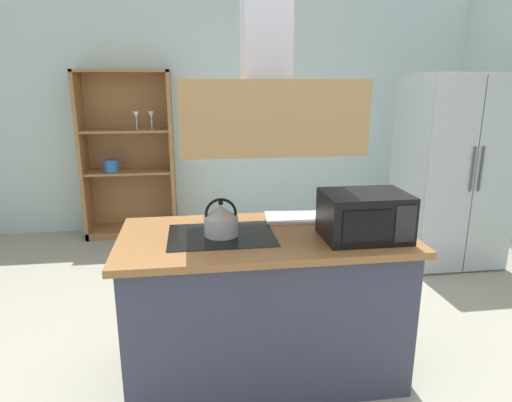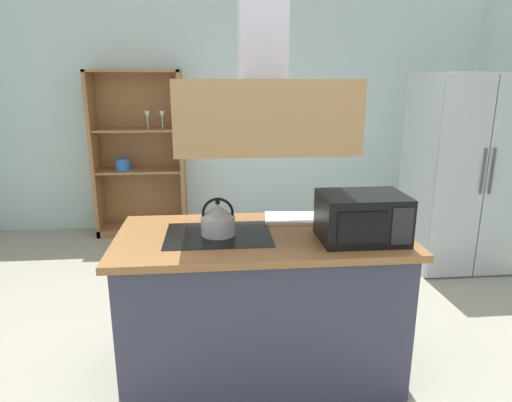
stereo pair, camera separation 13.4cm
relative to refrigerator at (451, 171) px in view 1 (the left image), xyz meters
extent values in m
plane|color=#A19B89|center=(-2.04, -1.51, -0.91)|extent=(7.80, 7.80, 0.00)
cube|color=silver|center=(-2.04, 1.49, 0.44)|extent=(6.00, 0.12, 2.70)
cube|color=#3B3D51|center=(-2.07, -1.52, -0.48)|extent=(1.58, 0.75, 0.86)
cube|color=#996537|center=(-2.07, -1.52, -0.03)|extent=(1.66, 0.83, 0.04)
cube|color=black|center=(-2.32, -1.52, -0.01)|extent=(0.60, 0.46, 0.00)
cube|color=#AC804C|center=(-2.07, -1.52, 0.67)|extent=(0.90, 0.70, 0.36)
cube|color=#B1BEC6|center=(0.00, 0.01, 0.00)|extent=(0.90, 0.72, 1.82)
cube|color=#B5BCBD|center=(-0.23, -0.36, 0.00)|extent=(0.44, 0.03, 1.78)
cube|color=#B3BEBC|center=(0.23, -0.36, 0.00)|extent=(0.44, 0.03, 1.78)
cylinder|color=#4C4C51|center=(-0.04, -0.39, 0.09)|extent=(0.02, 0.02, 0.40)
cylinder|color=#4C4C51|center=(0.04, -0.39, 0.09)|extent=(0.02, 0.02, 0.40)
cube|color=#99683C|center=(-3.68, 1.23, 0.02)|extent=(0.04, 0.40, 1.87)
cube|color=#99683C|center=(-2.70, 1.23, 0.02)|extent=(0.04, 0.40, 1.87)
cube|color=#99683C|center=(-3.19, 1.23, 0.94)|extent=(1.02, 0.40, 0.03)
cube|color=#99683C|center=(-3.19, 1.23, -0.87)|extent=(1.02, 0.40, 0.08)
cube|color=#99683C|center=(-3.19, 1.42, 0.02)|extent=(1.02, 0.02, 1.87)
cube|color=#99683C|center=(-3.19, 1.23, -0.16)|extent=(0.94, 0.36, 0.02)
cube|color=#99683C|center=(-3.19, 1.23, 0.30)|extent=(0.94, 0.36, 0.02)
cylinder|color=#2C68A6|center=(-3.37, 1.18, -0.13)|extent=(0.18, 0.18, 0.05)
cylinder|color=#2D60A1|center=(-3.37, 1.18, -0.08)|extent=(0.17, 0.17, 0.05)
cylinder|color=#2B5F9E|center=(-3.37, 1.18, -0.04)|extent=(0.16, 0.16, 0.05)
cylinder|color=silver|center=(-3.07, 1.19, 0.37)|extent=(0.01, 0.01, 0.12)
cone|color=silver|center=(-3.07, 1.19, 0.47)|extent=(0.07, 0.07, 0.08)
cylinder|color=silver|center=(-2.90, 1.19, 0.37)|extent=(0.01, 0.01, 0.12)
cone|color=silver|center=(-2.90, 1.19, 0.47)|extent=(0.07, 0.07, 0.08)
cylinder|color=#B6B8C4|center=(-2.32, -1.52, 0.04)|extent=(0.19, 0.19, 0.11)
cone|color=#B6BDBC|center=(-2.32, -1.52, 0.13)|extent=(0.18, 0.18, 0.07)
sphere|color=black|center=(-2.32, -1.52, 0.18)|extent=(0.03, 0.03, 0.03)
torus|color=black|center=(-2.32, -1.52, 0.12)|extent=(0.18, 0.02, 0.18)
cube|color=white|center=(-1.85, -1.27, 0.00)|extent=(0.36, 0.27, 0.02)
cube|color=black|center=(-1.54, -1.67, 0.12)|extent=(0.46, 0.34, 0.26)
cube|color=black|center=(-1.59, -1.84, 0.12)|extent=(0.26, 0.01, 0.17)
cube|color=#262628|center=(-1.38, -1.84, 0.12)|extent=(0.11, 0.01, 0.20)
cylinder|color=silver|center=(-1.53, -1.37, -0.01)|extent=(0.06, 0.06, 0.01)
cylinder|color=silver|center=(-1.53, -1.37, 0.05)|extent=(0.01, 0.01, 0.11)
cone|color=silver|center=(-1.53, -1.37, 0.15)|extent=(0.08, 0.08, 0.09)
camera|label=1|loc=(-2.46, -3.92, 0.84)|focal=31.29mm
camera|label=2|loc=(-2.33, -3.94, 0.84)|focal=31.29mm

